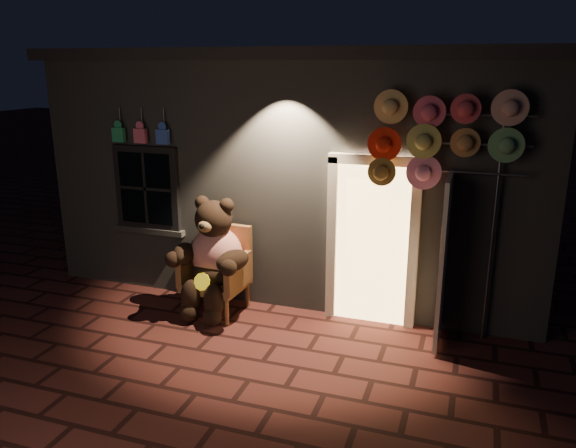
% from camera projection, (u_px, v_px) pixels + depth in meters
% --- Properties ---
extents(ground, '(60.00, 60.00, 0.00)m').
position_uv_depth(ground, '(229.00, 355.00, 6.50)').
color(ground, '#4D211D').
rests_on(ground, ground).
extents(shop_building, '(7.30, 5.95, 3.51)m').
position_uv_depth(shop_building, '(323.00, 155.00, 9.65)').
color(shop_building, slate).
rests_on(shop_building, ground).
extents(wicker_armchair, '(0.84, 0.77, 1.16)m').
position_uv_depth(wicker_armchair, '(219.00, 269.00, 7.59)').
color(wicker_armchair, '#A76A40').
rests_on(wicker_armchair, ground).
extents(teddy_bear, '(1.15, 0.92, 1.59)m').
position_uv_depth(teddy_bear, '(213.00, 257.00, 7.39)').
color(teddy_bear, red).
rests_on(teddy_bear, ground).
extents(hat_rack, '(1.78, 0.22, 2.95)m').
position_uv_depth(hat_rack, '(439.00, 140.00, 6.35)').
color(hat_rack, '#59595E').
rests_on(hat_rack, ground).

